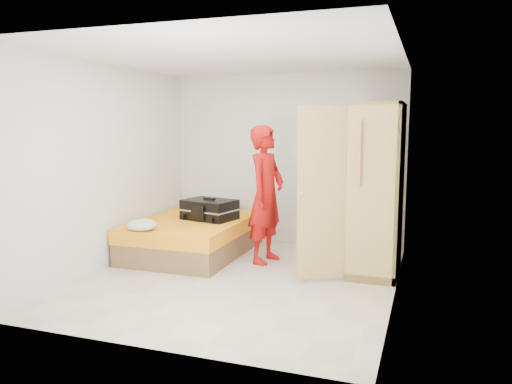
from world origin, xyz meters
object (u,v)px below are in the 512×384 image
(bed, at_px, (193,236))
(suitcase, at_px, (209,210))
(person, at_px, (266,194))
(wardrobe, at_px, (373,193))
(round_cushion, at_px, (142,225))

(bed, height_order, suitcase, suitcase)
(person, bearing_deg, suitcase, 90.70)
(wardrobe, bearing_deg, person, -179.92)
(suitcase, height_order, round_cushion, suitcase)
(bed, distance_m, wardrobe, 2.61)
(person, relative_size, round_cushion, 4.84)
(round_cushion, bearing_deg, bed, 73.11)
(suitcase, bearing_deg, wardrobe, 10.18)
(person, relative_size, suitcase, 2.23)
(wardrobe, bearing_deg, bed, 178.67)
(wardrobe, relative_size, round_cushion, 5.56)
(suitcase, relative_size, round_cushion, 2.17)
(person, height_order, round_cushion, person)
(bed, height_order, wardrobe, wardrobe)
(bed, xyz_separation_m, round_cushion, (-0.27, -0.90, 0.32))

